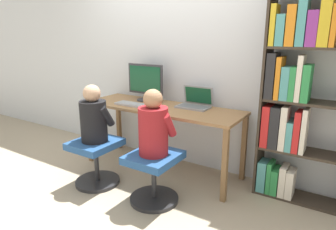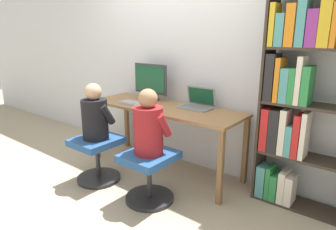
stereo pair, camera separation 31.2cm
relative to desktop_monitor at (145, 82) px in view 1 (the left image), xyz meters
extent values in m
plane|color=tan|center=(0.33, -0.47, -0.99)|extent=(14.00, 14.00, 0.00)
cube|color=silver|center=(0.33, 0.22, 0.31)|extent=(10.00, 0.05, 2.60)
cube|color=olive|center=(0.33, -0.16, -0.24)|extent=(1.86, 0.62, 0.03)
cube|color=brown|center=(-0.56, -0.43, -0.62)|extent=(0.05, 0.05, 0.74)
cube|color=brown|center=(1.22, -0.43, -0.62)|extent=(0.05, 0.05, 0.74)
cube|color=brown|center=(-0.56, 0.11, -0.62)|extent=(0.05, 0.05, 0.74)
cube|color=brown|center=(1.22, 0.11, -0.62)|extent=(0.05, 0.05, 0.74)
cylinder|color=#333338|center=(0.00, 0.00, -0.21)|extent=(0.22, 0.22, 0.01)
cylinder|color=#333338|center=(0.00, 0.00, -0.17)|extent=(0.04, 0.04, 0.07)
cube|color=#333338|center=(0.00, 0.00, 0.04)|extent=(0.50, 0.02, 0.36)
cube|color=#144C2D|center=(0.00, -0.01, 0.04)|extent=(0.45, 0.01, 0.31)
cube|color=gray|center=(0.67, -0.04, -0.21)|extent=(0.36, 0.21, 0.02)
cube|color=slate|center=(0.67, -0.04, -0.20)|extent=(0.31, 0.16, 0.00)
cube|color=gray|center=(0.67, 0.09, -0.10)|extent=(0.36, 0.05, 0.21)
cube|color=#144C2D|center=(0.67, 0.08, -0.10)|extent=(0.31, 0.04, 0.18)
cube|color=#B2B2B7|center=(0.02, -0.29, -0.21)|extent=(0.38, 0.16, 0.02)
cube|color=#97979C|center=(0.02, -0.29, -0.20)|extent=(0.35, 0.13, 0.00)
ellipsoid|color=black|center=(0.29, -0.29, -0.21)|extent=(0.07, 0.10, 0.03)
cylinder|color=#262628|center=(-0.06, -0.81, -0.97)|extent=(0.47, 0.47, 0.04)
cylinder|color=#262628|center=(-0.06, -0.81, -0.77)|extent=(0.05, 0.05, 0.38)
cube|color=#234C84|center=(-0.06, -0.81, -0.54)|extent=(0.43, 0.48, 0.07)
cylinder|color=#262628|center=(0.66, -0.77, -0.97)|extent=(0.47, 0.47, 0.04)
cylinder|color=#262628|center=(0.66, -0.77, -0.77)|extent=(0.05, 0.05, 0.38)
cube|color=#234C84|center=(0.66, -0.77, -0.54)|extent=(0.43, 0.48, 0.07)
cylinder|color=black|center=(-0.06, -0.81, -0.30)|extent=(0.27, 0.27, 0.42)
sphere|color=tan|center=(-0.06, -0.81, 0.00)|extent=(0.18, 0.18, 0.18)
cylinder|color=black|center=(-0.19, -0.75, -0.23)|extent=(0.08, 0.19, 0.24)
cylinder|color=black|center=(0.07, -0.75, -0.23)|extent=(0.08, 0.19, 0.24)
cylinder|color=maroon|center=(0.66, -0.77, -0.29)|extent=(0.27, 0.27, 0.44)
sphere|color=#A87A56|center=(0.66, -0.77, 0.01)|extent=(0.18, 0.18, 0.18)
cylinder|color=maroon|center=(0.53, -0.71, -0.22)|extent=(0.08, 0.19, 0.25)
cylinder|color=maroon|center=(0.79, -0.71, -0.22)|extent=(0.08, 0.19, 0.25)
cube|color=#382D23|center=(1.42, 0.01, -0.03)|extent=(0.02, 0.29, 1.93)
cube|color=#382D23|center=(1.87, 0.01, -0.98)|extent=(0.86, 0.28, 0.02)
cube|color=#382D23|center=(1.87, 0.01, -0.50)|extent=(0.86, 0.28, 0.02)
cube|color=#382D23|center=(1.87, 0.01, -0.03)|extent=(0.86, 0.28, 0.02)
cube|color=#382D23|center=(1.87, 0.01, 0.45)|extent=(0.86, 0.28, 0.02)
cube|color=teal|center=(1.49, -0.04, -0.81)|extent=(0.08, 0.17, 0.31)
cube|color=#2D8C47|center=(1.56, -0.03, -0.81)|extent=(0.04, 0.19, 0.32)
cube|color=#2D8C47|center=(1.61, -0.03, -0.84)|extent=(0.06, 0.20, 0.26)
cube|color=silver|center=(1.68, -0.03, -0.81)|extent=(0.06, 0.20, 0.30)
cube|color=silver|center=(1.75, -0.03, -0.83)|extent=(0.07, 0.19, 0.28)
cube|color=red|center=(1.48, -0.02, -0.29)|extent=(0.07, 0.21, 0.40)
cube|color=#262628|center=(1.56, -0.04, -0.29)|extent=(0.09, 0.18, 0.40)
cube|color=silver|center=(1.64, -0.04, -0.28)|extent=(0.06, 0.17, 0.42)
cube|color=teal|center=(1.70, -0.01, -0.35)|extent=(0.06, 0.23, 0.28)
cube|color=red|center=(1.76, -0.03, -0.30)|extent=(0.05, 0.20, 0.39)
cube|color=silver|center=(1.82, -0.03, -0.28)|extent=(0.04, 0.19, 0.42)
cube|color=#262628|center=(1.48, -0.03, 0.19)|extent=(0.08, 0.19, 0.42)
cube|color=orange|center=(1.55, -0.03, 0.18)|extent=(0.04, 0.20, 0.38)
cube|color=teal|center=(1.62, -0.02, 0.14)|extent=(0.07, 0.21, 0.30)
cube|color=#2D8C47|center=(1.68, -0.02, 0.14)|extent=(0.05, 0.20, 0.30)
cube|color=silver|center=(1.73, -0.04, 0.19)|extent=(0.04, 0.18, 0.40)
cube|color=#2D8C47|center=(1.79, -0.03, 0.15)|extent=(0.06, 0.20, 0.33)
cube|color=gold|center=(1.47, -0.04, 0.64)|extent=(0.04, 0.16, 0.36)
cube|color=teal|center=(1.53, -0.04, 0.60)|extent=(0.07, 0.18, 0.27)
cube|color=orange|center=(1.62, -0.01, 0.63)|extent=(0.08, 0.23, 0.34)
cube|color=teal|center=(1.70, -0.03, 0.67)|extent=(0.07, 0.19, 0.41)
cube|color=#8C338C|center=(1.78, -0.01, 0.61)|extent=(0.08, 0.24, 0.29)
cube|color=gold|center=(1.87, -0.03, 0.66)|extent=(0.08, 0.19, 0.40)
cube|color=orange|center=(1.94, -0.02, 0.63)|extent=(0.04, 0.21, 0.33)
camera|label=1|loc=(2.16, -2.88, 0.57)|focal=32.00mm
camera|label=2|loc=(2.41, -2.69, 0.57)|focal=32.00mm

